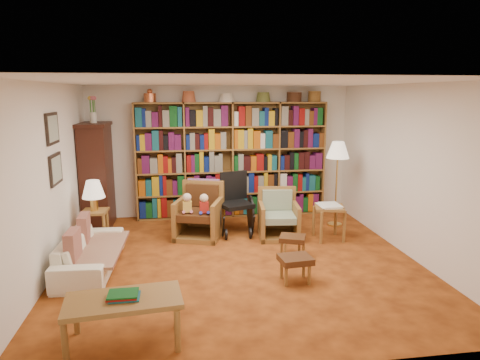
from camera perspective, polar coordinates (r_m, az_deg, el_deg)
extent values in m
plane|color=#B1571B|center=(6.24, -0.06, -10.73)|extent=(5.00, 5.00, 0.00)
plane|color=white|center=(5.78, -0.07, 12.88)|extent=(5.00, 5.00, 0.00)
plane|color=white|center=(8.33, -2.59, 3.82)|extent=(5.00, 0.00, 5.00)
plane|color=white|center=(3.51, 5.97, -7.03)|extent=(5.00, 0.00, 5.00)
plane|color=white|center=(6.05, -24.18, -0.10)|extent=(0.00, 5.00, 5.00)
plane|color=white|center=(6.72, 21.55, 1.17)|extent=(0.00, 5.00, 5.00)
cube|color=brown|center=(8.22, -1.07, 2.67)|extent=(3.60, 0.30, 2.20)
cube|color=#36140E|center=(7.98, -18.50, 0.34)|extent=(0.45, 0.90, 1.80)
cube|color=#36140E|center=(7.86, -18.94, 7.01)|extent=(0.50, 0.95, 0.06)
cylinder|color=white|center=(7.85, -18.99, 7.88)|extent=(0.12, 0.12, 0.18)
cube|color=black|center=(6.25, -23.77, 6.31)|extent=(0.03, 0.52, 0.42)
cube|color=gray|center=(6.25, -23.63, 6.31)|extent=(0.01, 0.44, 0.34)
cube|color=black|center=(6.32, -23.36, 1.34)|extent=(0.03, 0.52, 0.42)
cube|color=gray|center=(6.31, -23.23, 1.34)|extent=(0.01, 0.44, 0.34)
imported|color=white|center=(6.22, -19.35, -9.12)|extent=(1.67, 0.71, 0.48)
cube|color=#C7B991|center=(6.19, -18.93, -8.60)|extent=(0.81, 1.43, 0.04)
cube|color=maroon|center=(6.50, -20.04, -6.31)|extent=(0.16, 0.42, 0.41)
cube|color=maroon|center=(5.86, -21.38, -8.37)|extent=(0.14, 0.41, 0.40)
cube|color=brown|center=(7.11, -18.79, -4.00)|extent=(0.40, 0.40, 0.04)
cylinder|color=brown|center=(7.07, -20.08, -6.52)|extent=(0.05, 0.05, 0.52)
cylinder|color=brown|center=(7.02, -17.63, -6.50)|extent=(0.05, 0.05, 0.52)
cylinder|color=brown|center=(7.36, -19.62, -5.80)|extent=(0.05, 0.05, 0.52)
cylinder|color=brown|center=(7.30, -17.27, -5.77)|extent=(0.05, 0.05, 0.52)
cylinder|color=gold|center=(7.08, -18.86, -3.08)|extent=(0.12, 0.12, 0.20)
cone|color=#F0E1C5|center=(7.03, -18.98, -1.15)|extent=(0.35, 0.35, 0.27)
cube|color=brown|center=(7.23, -5.47, -7.27)|extent=(0.91, 0.93, 0.08)
cube|color=brown|center=(7.14, -8.12, -5.23)|extent=(0.30, 0.73, 0.64)
cube|color=brown|center=(7.17, -2.91, -5.06)|extent=(0.30, 0.73, 0.64)
cube|color=brown|center=(7.44, -5.67, -3.46)|extent=(0.71, 0.30, 0.90)
cube|color=#452912|center=(7.10, -5.51, -4.60)|extent=(0.72, 0.77, 0.12)
cube|color=#452912|center=(7.32, -5.67, -2.01)|extent=(0.56, 0.27, 0.38)
cube|color=#CD3669|center=(7.41, -5.72, -1.38)|extent=(0.55, 0.23, 0.40)
cube|color=brown|center=(7.21, 5.14, -7.35)|extent=(0.71, 0.74, 0.07)
cube|color=brown|center=(7.08, 2.88, -5.57)|extent=(0.13, 0.67, 0.57)
cube|color=brown|center=(7.21, 7.43, -5.33)|extent=(0.13, 0.67, 0.57)
cube|color=brown|center=(7.39, 4.65, -3.93)|extent=(0.65, 0.14, 0.80)
cube|color=#95A886|center=(7.09, 5.24, -4.96)|extent=(0.56, 0.61, 0.11)
cube|color=#95A886|center=(7.28, 4.78, -2.63)|extent=(0.51, 0.14, 0.34)
cube|color=black|center=(7.27, -0.60, -3.31)|extent=(0.64, 0.64, 0.07)
cube|color=black|center=(7.44, -0.87, -0.75)|extent=(0.49, 0.22, 0.50)
cylinder|color=black|center=(7.40, -2.87, -4.59)|extent=(0.03, 0.63, 0.63)
cylinder|color=black|center=(7.47, 1.41, -4.42)|extent=(0.03, 0.63, 0.63)
cylinder|color=black|center=(7.07, -1.87, -7.25)|extent=(0.03, 0.18, 0.18)
cylinder|color=black|center=(7.12, 1.37, -7.10)|extent=(0.03, 0.18, 0.18)
cylinder|color=gold|center=(8.03, 12.50, -5.77)|extent=(0.26, 0.26, 0.03)
cylinder|color=gold|center=(7.87, 12.69, -1.38)|extent=(0.03, 0.03, 1.29)
cone|color=#F0E1C5|center=(7.75, 12.93, 3.94)|extent=(0.41, 0.41, 0.29)
cube|color=brown|center=(7.11, 11.84, -3.60)|extent=(0.56, 0.56, 0.04)
cylinder|color=brown|center=(6.95, 10.80, -6.31)|extent=(0.05, 0.05, 0.52)
cylinder|color=brown|center=(7.08, 13.75, -6.10)|extent=(0.05, 0.05, 0.52)
cylinder|color=brown|center=(7.30, 9.81, -5.41)|extent=(0.05, 0.05, 0.52)
cylinder|color=brown|center=(7.42, 12.63, -5.23)|extent=(0.05, 0.05, 0.52)
cube|color=white|center=(7.10, 11.85, -3.32)|extent=(0.39, 0.44, 0.03)
cube|color=#452912|center=(6.36, 7.03, -7.73)|extent=(0.46, 0.42, 0.07)
cylinder|color=brown|center=(6.28, 6.03, -9.48)|extent=(0.04, 0.04, 0.24)
cylinder|color=brown|center=(6.35, 8.47, -9.30)|extent=(0.04, 0.04, 0.24)
cylinder|color=brown|center=(6.48, 5.54, -8.80)|extent=(0.04, 0.04, 0.24)
cylinder|color=brown|center=(6.55, 7.91, -8.63)|extent=(0.04, 0.04, 0.24)
cube|color=#452912|center=(5.54, 7.40, -10.46)|extent=(0.43, 0.37, 0.08)
cylinder|color=brown|center=(5.47, 6.16, -12.67)|extent=(0.04, 0.04, 0.26)
cylinder|color=brown|center=(5.54, 9.21, -12.40)|extent=(0.04, 0.04, 0.26)
cylinder|color=brown|center=(5.68, 5.55, -11.71)|extent=(0.04, 0.04, 0.26)
cylinder|color=brown|center=(5.75, 8.48, -11.46)|extent=(0.04, 0.04, 0.26)
cube|color=brown|center=(4.34, -15.26, -15.24)|extent=(1.14, 0.65, 0.05)
cylinder|color=brown|center=(4.35, -22.35, -19.15)|extent=(0.06, 0.06, 0.41)
cylinder|color=brown|center=(4.22, -8.34, -19.33)|extent=(0.06, 0.06, 0.41)
cylinder|color=brown|center=(4.73, -21.02, -16.42)|extent=(0.06, 0.06, 0.41)
cylinder|color=brown|center=(4.62, -8.37, -16.46)|extent=(0.06, 0.06, 0.41)
cube|color=brown|center=(4.32, -15.30, -14.62)|extent=(0.30, 0.25, 0.05)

